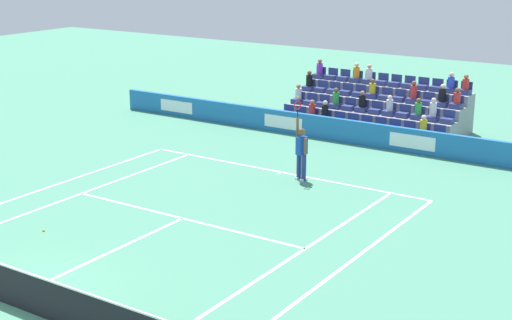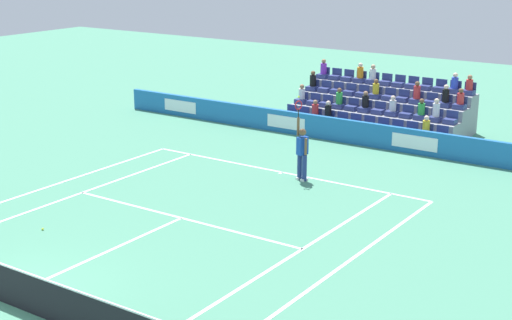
{
  "view_description": "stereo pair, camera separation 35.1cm",
  "coord_description": "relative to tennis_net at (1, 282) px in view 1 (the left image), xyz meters",
  "views": [
    {
      "loc": [
        -13.32,
        9.87,
        7.84
      ],
      "look_at": [
        -0.51,
        -9.52,
        1.1
      ],
      "focal_mm": 53.75,
      "sensor_mm": 36.0,
      "label": 1
    },
    {
      "loc": [
        -13.61,
        9.67,
        7.84
      ],
      "look_at": [
        -0.51,
        -9.52,
        1.1
      ],
      "focal_mm": 53.75,
      "sensor_mm": 36.0,
      "label": 2
    }
  ],
  "objects": [
    {
      "name": "line_baseline",
      "position": [
        0.0,
        -11.89,
        -0.49
      ],
      "size": [
        10.97,
        0.1,
        0.01
      ],
      "primitive_type": "cube",
      "color": "white",
      "rests_on": "ground"
    },
    {
      "name": "stadium_stand",
      "position": [
        -0.0,
        -19.69,
        0.2
      ],
      "size": [
        7.44,
        3.8,
        2.56
      ],
      "color": "gray",
      "rests_on": "ground"
    },
    {
      "name": "line_centre_mark",
      "position": [
        0.0,
        -11.79,
        -0.49
      ],
      "size": [
        0.1,
        0.2,
        0.01
      ],
      "primitive_type": "cube",
      "color": "white",
      "rests_on": "ground"
    },
    {
      "name": "sponsor_barrier",
      "position": [
        0.0,
        -16.75,
        -0.02
      ],
      "size": [
        22.83,
        0.22,
        0.94
      ],
      "color": "#1E66AD",
      "rests_on": "ground"
    },
    {
      "name": "line_doubles_sideline_right",
      "position": [
        -5.49,
        -5.95,
        -0.49
      ],
      "size": [
        0.1,
        11.89,
        0.01
      ],
      "primitive_type": "cube",
      "color": "white",
      "rests_on": "ground"
    },
    {
      "name": "line_singles_sideline_right",
      "position": [
        -4.12,
        -5.95,
        -0.49
      ],
      "size": [
        0.1,
        11.89,
        0.01
      ],
      "primitive_type": "cube",
      "color": "white",
      "rests_on": "ground"
    },
    {
      "name": "line_service",
      "position": [
        0.0,
        -6.4,
        -0.49
      ],
      "size": [
        8.23,
        0.1,
        0.01
      ],
      "primitive_type": "cube",
      "color": "white",
      "rests_on": "ground"
    },
    {
      "name": "line_singles_sideline_left",
      "position": [
        4.12,
        -5.95,
        -0.49
      ],
      "size": [
        0.1,
        11.89,
        0.01
      ],
      "primitive_type": "cube",
      "color": "white",
      "rests_on": "ground"
    },
    {
      "name": "tennis_net",
      "position": [
        0.0,
        0.0,
        0.0
      ],
      "size": [
        11.97,
        0.1,
        1.07
      ],
      "color": "#33383D",
      "rests_on": "ground"
    },
    {
      "name": "loose_tennis_ball",
      "position": [
        2.58,
        -3.47,
        -0.46
      ],
      "size": [
        0.07,
        0.07,
        0.07
      ],
      "primitive_type": "sphere",
      "color": "#D1E533",
      "rests_on": "ground"
    },
    {
      "name": "line_doubles_sideline_left",
      "position": [
        5.49,
        -5.95,
        -0.49
      ],
      "size": [
        0.1,
        11.89,
        0.01
      ],
      "primitive_type": "cube",
      "color": "white",
      "rests_on": "ground"
    },
    {
      "name": "line_centre_service",
      "position": [
        0.0,
        -3.2,
        -0.49
      ],
      "size": [
        0.1,
        6.4,
        0.01
      ],
      "primitive_type": "cube",
      "color": "white",
      "rests_on": "ground"
    },
    {
      "name": "tennis_player",
      "position": [
        -1.0,
        -11.52,
        0.5
      ],
      "size": [
        0.51,
        0.42,
        2.85
      ],
      "color": "navy",
      "rests_on": "ground"
    },
    {
      "name": "ground_plane",
      "position": [
        0.0,
        0.0,
        -0.49
      ],
      "size": [
        80.0,
        80.0,
        0.0
      ],
      "primitive_type": "plane",
      "color": "#47896B"
    }
  ]
}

